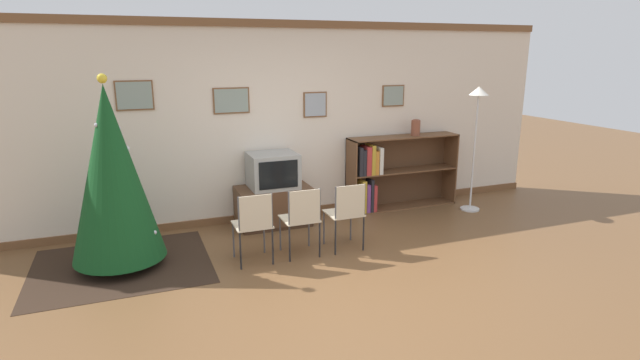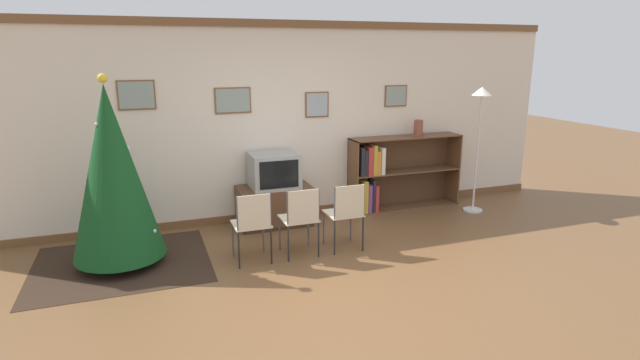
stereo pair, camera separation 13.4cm
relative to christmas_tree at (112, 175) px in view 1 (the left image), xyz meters
name	(u,v)px [view 1 (the left image)]	position (x,y,z in m)	size (l,w,h in m)	color
ground_plane	(344,287)	(2.08, -1.35, -1.04)	(24.00, 24.00, 0.00)	brown
wall_back	(274,122)	(2.08, 1.04, 0.31)	(8.59, 0.11, 2.70)	silver
area_rug	(122,266)	(0.00, 0.00, -1.04)	(1.87, 1.62, 0.01)	#332319
christmas_tree	(112,175)	(0.00, 0.00, 0.00)	(0.97, 0.97, 2.08)	maroon
tv_console	(274,206)	(1.94, 0.69, -0.77)	(0.98, 0.56, 0.53)	#412A1A
television	(273,170)	(1.94, 0.69, -0.27)	(0.63, 0.54, 0.46)	#9E9E99
folding_chair_left	(254,223)	(1.39, -0.47, -0.57)	(0.40, 0.40, 0.82)	beige
folding_chair_center	(302,218)	(1.94, -0.47, -0.57)	(0.40, 0.40, 0.82)	beige
folding_chair_right	(347,212)	(2.50, -0.47, -0.57)	(0.40, 0.40, 0.82)	beige
bookshelf	(385,174)	(3.70, 0.80, -0.50)	(1.72, 0.36, 1.08)	brown
vase	(416,127)	(4.18, 0.78, 0.17)	(0.13, 0.13, 0.24)	brown
standing_lamp	(477,116)	(4.86, 0.27, 0.36)	(0.28, 0.28, 1.82)	silver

